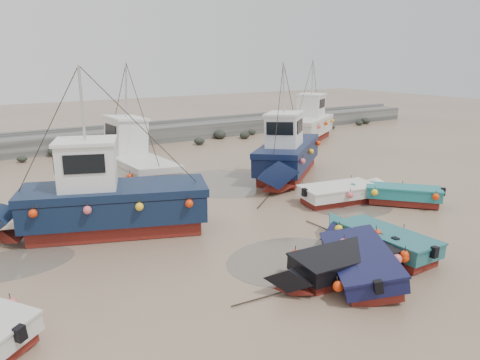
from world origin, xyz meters
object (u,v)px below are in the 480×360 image
(cabin_boat_0, at_px, (98,200))
(cabin_boat_2, at_px, (286,154))
(cabin_boat_1, at_px, (126,163))
(person, at_px, (93,213))
(cabin_boat_3, at_px, (310,123))
(dinghy_4, at_px, (339,261))
(dinghy_6, at_px, (395,192))
(dinghy_2, at_px, (377,236))
(dinghy_5, at_px, (345,190))
(dinghy_1, at_px, (360,255))

(cabin_boat_0, bearing_deg, cabin_boat_2, -54.88)
(cabin_boat_1, height_order, person, cabin_boat_1)
(cabin_boat_2, relative_size, person, 4.42)
(cabin_boat_2, relative_size, cabin_boat_3, 0.99)
(person, bearing_deg, cabin_boat_2, 156.96)
(dinghy_4, bearing_deg, dinghy_6, -57.16)
(dinghy_2, xyz_separation_m, cabin_boat_3, (12.72, 18.41, 0.82))
(dinghy_5, relative_size, cabin_boat_2, 0.69)
(dinghy_6, relative_size, cabin_boat_2, 0.54)
(dinghy_6, xyz_separation_m, cabin_boat_0, (-12.44, 3.49, 0.79))
(dinghy_5, relative_size, cabin_boat_0, 0.59)
(dinghy_2, height_order, cabin_boat_3, cabin_boat_3)
(cabin_boat_3, bearing_deg, dinghy_4, -70.57)
(cabin_boat_2, height_order, cabin_boat_3, same)
(dinghy_6, relative_size, cabin_boat_1, 0.47)
(dinghy_4, distance_m, dinghy_6, 8.44)
(dinghy_4, bearing_deg, dinghy_2, -68.71)
(cabin_boat_1, bearing_deg, dinghy_6, -45.92)
(dinghy_1, xyz_separation_m, person, (-5.48, 10.19, -0.54))
(cabin_boat_1, bearing_deg, cabin_boat_3, 16.91)
(dinghy_1, bearing_deg, cabin_boat_2, 95.82)
(dinghy_2, xyz_separation_m, dinghy_6, (4.84, 3.28, 0.01))
(dinghy_1, bearing_deg, cabin_boat_0, 160.42)
(dinghy_2, relative_size, cabin_boat_0, 0.60)
(cabin_boat_0, relative_size, cabin_boat_2, 1.17)
(dinghy_4, xyz_separation_m, cabin_boat_2, (6.11, 10.48, 0.80))
(dinghy_2, bearing_deg, cabin_boat_0, 135.89)
(cabin_boat_1, relative_size, person, 5.11)
(dinghy_5, distance_m, cabin_boat_3, 16.75)
(cabin_boat_0, bearing_deg, dinghy_2, -111.25)
(dinghy_2, distance_m, dinghy_4, 2.67)
(dinghy_5, xyz_separation_m, cabin_boat_2, (0.45, 4.97, 0.80))
(cabin_boat_0, bearing_deg, dinghy_4, -125.82)
(dinghy_4, height_order, dinghy_6, same)
(person, bearing_deg, dinghy_4, 89.76)
(dinghy_6, bearing_deg, dinghy_2, 171.70)
(dinghy_2, height_order, dinghy_4, same)
(dinghy_1, bearing_deg, cabin_boat_3, 85.51)
(dinghy_1, height_order, cabin_boat_0, cabin_boat_0)
(cabin_boat_2, height_order, person, cabin_boat_2)
(cabin_boat_1, distance_m, person, 3.94)
(cabin_boat_1, height_order, cabin_boat_3, same)
(dinghy_5, bearing_deg, dinghy_2, -24.26)
(dinghy_6, bearing_deg, cabin_boat_0, 121.95)
(dinghy_1, xyz_separation_m, dinghy_6, (6.52, 4.07, 0.01))
(cabin_boat_3, distance_m, person, 21.88)
(dinghy_2, height_order, cabin_boat_0, cabin_boat_0)
(dinghy_4, relative_size, cabin_boat_2, 0.73)
(cabin_boat_3, height_order, person, cabin_boat_3)
(dinghy_5, height_order, cabin_boat_3, cabin_boat_3)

